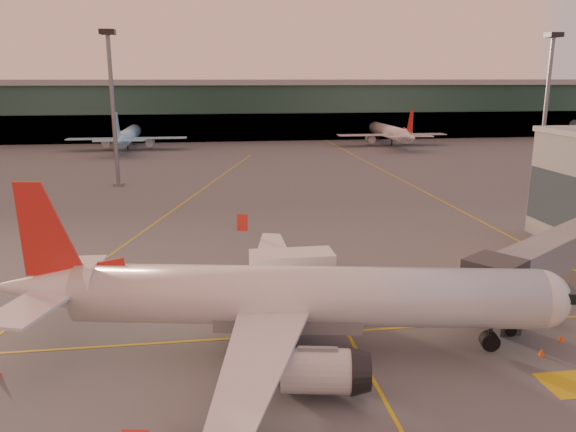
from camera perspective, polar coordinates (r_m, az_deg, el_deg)
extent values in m
plane|color=#4C4F54|center=(36.68, 0.01, -15.44)|extent=(600.00, 600.00, 0.00)
cube|color=gold|center=(41.07, -0.99, -12.05)|extent=(80.00, 0.25, 0.01)
cube|color=gold|center=(78.94, -11.85, 0.39)|extent=(31.30, 115.98, 0.01)
cube|color=gold|center=(108.86, 10.56, 4.10)|extent=(0.25, 160.00, 0.01)
cube|color=#19382D|center=(174.03, -6.68, 10.45)|extent=(400.00, 18.00, 16.00)
cube|color=gray|center=(173.75, -6.76, 13.35)|extent=(400.00, 20.00, 1.60)
cube|color=black|center=(165.83, -6.56, 8.90)|extent=(400.00, 1.00, 8.00)
cylinder|color=slate|center=(99.06, -17.33, 10.06)|extent=(0.70, 0.70, 25.00)
cube|color=black|center=(99.18, -17.88, 17.39)|extent=(2.40, 2.40, 0.80)
cube|color=slate|center=(100.48, -16.83, 3.08)|extent=(1.60, 1.60, 0.50)
cylinder|color=slate|center=(111.11, 24.71, 9.78)|extent=(0.70, 0.70, 25.00)
cube|color=black|center=(111.22, 25.39, 16.29)|extent=(2.40, 2.40, 0.80)
cube|color=slate|center=(112.38, 24.08, 3.56)|extent=(1.60, 1.60, 0.50)
cylinder|color=silver|center=(37.54, 1.78, -8.08)|extent=(30.82, 9.31, 3.93)
sphere|color=silver|center=(40.47, 24.21, -7.69)|extent=(3.85, 3.85, 3.85)
cube|color=black|center=(40.74, 25.75, -6.98)|extent=(2.19, 2.83, 0.69)
cone|color=silver|center=(41.25, -23.00, -6.73)|extent=(7.28, 4.87, 3.73)
cube|color=silver|center=(38.25, -24.61, -8.34)|extent=(5.00, 7.02, 0.20)
cylinder|color=silver|center=(33.08, 3.01, -15.44)|extent=(4.49, 3.24, 2.55)
cylinder|color=black|center=(36.58, -1.91, -13.96)|extent=(1.98, 1.67, 1.77)
cylinder|color=black|center=(36.33, -1.91, -13.21)|extent=(0.35, 0.35, 1.08)
cube|color=silver|center=(43.95, -20.75, -5.15)|extent=(3.42, 6.46, 0.20)
cylinder|color=silver|center=(43.89, 2.80, -7.80)|extent=(4.49, 3.24, 2.55)
cylinder|color=black|center=(41.15, -1.40, -10.65)|extent=(1.98, 1.67, 1.77)
cylinder|color=black|center=(40.93, -1.40, -9.96)|extent=(0.35, 0.35, 1.08)
cube|color=slate|center=(38.05, 0.05, -9.85)|extent=(10.11, 4.82, 1.57)
cylinder|color=black|center=(40.63, 19.79, -11.85)|extent=(1.36, 0.99, 1.24)
cube|color=slate|center=(51.76, 26.06, -2.97)|extent=(21.05, 15.84, 2.70)
cube|color=#2D3035|center=(41.96, 20.19, -6.12)|extent=(4.74, 4.74, 3.00)
cube|color=#2D3035|center=(44.45, 21.04, -9.26)|extent=(1.60, 2.40, 2.40)
cylinder|color=black|center=(43.89, 21.65, -10.75)|extent=(0.80, 0.40, 0.80)
cylinder|color=black|center=(45.64, 20.29, -9.68)|extent=(0.80, 0.40, 0.80)
cylinder|color=slate|center=(52.56, 25.74, -5.86)|extent=(0.50, 0.50, 2.93)
cube|color=#AA1818|center=(44.54, 0.81, -8.76)|extent=(3.54, 2.67, 1.65)
cube|color=silver|center=(43.57, 0.39, -5.65)|extent=(6.40, 2.80, 3.08)
cylinder|color=black|center=(43.21, -1.53, -9.98)|extent=(0.99, 0.39, 0.99)
cylinder|color=black|center=(43.82, 3.69, -9.65)|extent=(0.99, 0.39, 0.99)
cube|color=black|center=(51.36, 15.84, -6.59)|extent=(3.25, 2.19, 0.96)
cube|color=#B87717|center=(51.14, 15.89, -5.90)|extent=(1.50, 1.63, 0.79)
cylinder|color=black|center=(50.30, 15.33, -7.21)|extent=(0.65, 0.39, 0.61)
cylinder|color=black|center=(51.51, 17.23, -6.84)|extent=(0.65, 0.39, 0.61)
cone|color=#EC4D0C|center=(44.54, 26.04, -11.04)|extent=(0.41, 0.41, 0.52)
cube|color=#EC4D0C|center=(44.64, 26.00, -11.33)|extent=(0.36, 0.36, 0.03)
cone|color=#EC4D0C|center=(56.06, -2.13, -4.56)|extent=(0.42, 0.42, 0.54)
cube|color=#EC4D0C|center=(56.14, -2.13, -4.80)|extent=(0.36, 0.36, 0.03)
cone|color=#EC4D0C|center=(41.87, 24.36, -12.47)|extent=(0.40, 0.40, 0.51)
cube|color=#EC4D0C|center=(41.97, 24.33, -12.76)|extent=(0.35, 0.35, 0.03)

